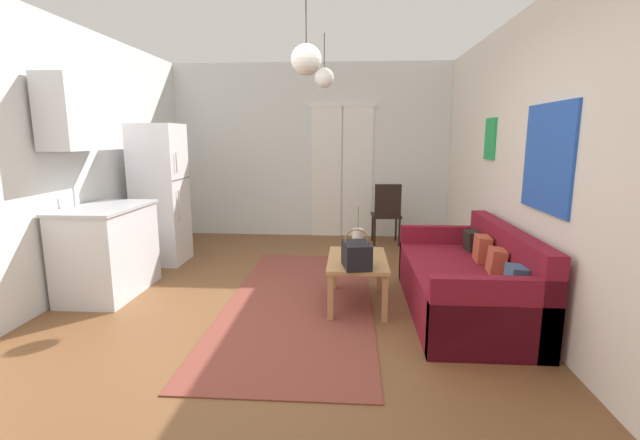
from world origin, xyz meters
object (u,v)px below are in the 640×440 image
bamboo_vase (358,242)px  accent_chair (387,211)px  pendant_lamp_near (306,60)px  couch (471,284)px  handbag (356,255)px  refrigerator (160,195)px  pendant_lamp_far (324,78)px  coffee_table (357,265)px

bamboo_vase → accent_chair: 2.35m
accent_chair → pendant_lamp_near: 3.46m
couch → handbag: bearing=-171.4°
bamboo_vase → pendant_lamp_near: (-0.43, -0.60, 1.58)m
refrigerator → pendant_lamp_far: bearing=-5.2°
pendant_lamp_far → coffee_table: bearing=-70.9°
pendant_lamp_far → pendant_lamp_near: bearing=-91.6°
coffee_table → bamboo_vase: bearing=87.2°
bamboo_vase → refrigerator: bearing=154.2°
coffee_table → handbag: 0.34m
pendant_lamp_far → handbag: bearing=-75.3°
couch → coffee_table: (-1.02, 0.14, 0.12)m
handbag → pendant_lamp_far: size_ratio=0.62×
couch → refrigerator: size_ratio=1.10×
bamboo_vase → pendant_lamp_far: pendant_lamp_far is taller
coffee_table → pendant_lamp_near: 1.89m
couch → bamboo_vase: size_ratio=3.97×
couch → accent_chair: 2.61m
couch → accent_chair: accent_chair is taller
pendant_lamp_near → pendant_lamp_far: 1.60m
refrigerator → handbag: bearing=-33.1°
bamboo_vase → refrigerator: refrigerator is taller
handbag → refrigerator: 2.92m
handbag → couch: bearing=8.6°
coffee_table → bamboo_vase: (0.01, 0.11, 0.19)m
bamboo_vase → pendant_lamp_near: bearing=-125.6°
coffee_table → refrigerator: bearing=152.1°
pendant_lamp_near → bamboo_vase: bearing=54.4°
couch → accent_chair: bearing=102.4°
accent_chair → refrigerator: bearing=18.4°
accent_chair → pendant_lamp_near: (-0.89, -2.90, 1.66)m
refrigerator → pendant_lamp_far: (2.06, -0.19, 1.36)m
bamboo_vase → refrigerator: (-2.45, 1.18, 0.29)m
handbag → refrigerator: refrigerator is taller
coffee_table → pendant_lamp_far: size_ratio=1.51×
refrigerator → pendant_lamp_near: bearing=-41.5°
couch → handbag: handbag is taller
pendant_lamp_far → refrigerator: bearing=174.8°
couch → coffee_table: couch is taller
handbag → pendant_lamp_near: (-0.41, -0.20, 1.59)m
refrigerator → accent_chair: (2.91, 1.11, -0.37)m
handbag → pendant_lamp_near: 1.66m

